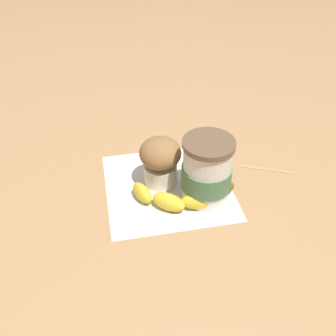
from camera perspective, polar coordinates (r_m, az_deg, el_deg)
The scene contains 6 objects.
ground_plane at distance 0.76m, azimuth 0.00°, elevation -2.71°, with size 3.00×3.00×0.00m, color #A87C51.
paper_napkin at distance 0.76m, azimuth 0.00°, elevation -2.67°, with size 0.24×0.24×0.00m, color white.
coffee_cup at distance 0.71m, azimuth 5.64°, elevation -0.51°, with size 0.09×0.09×0.12m.
muffin at distance 0.74m, azimuth -1.11°, elevation 1.22°, with size 0.08×0.08×0.10m.
banana at distance 0.72m, azimuth 2.20°, elevation -4.25°, with size 0.18×0.12×0.03m.
wooden_stirrer at distance 0.83m, azimuth 13.95°, elevation -0.14°, with size 0.11×0.01×0.00m, color tan.
Camera 1 is at (0.26, 0.51, 0.50)m, focal length 42.00 mm.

